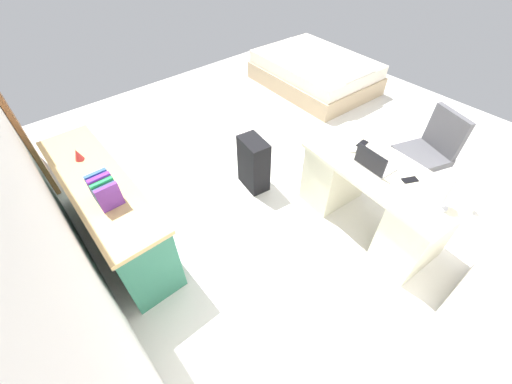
{
  "coord_description": "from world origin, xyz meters",
  "views": [
    {
      "loc": [
        -2.12,
        2.42,
        2.58
      ],
      "look_at": [
        -0.62,
        1.14,
        0.6
      ],
      "focal_mm": 22.18,
      "sensor_mm": 36.0,
      "label": 1
    }
  ],
  "objects_px": {
    "suitcase_black": "(254,164)",
    "cell_phone_by_mouse": "(362,144)",
    "credenza": "(110,211)",
    "desk_lamp": "(449,181)",
    "computer_mouse": "(353,150)",
    "office_chair": "(424,158)",
    "bed": "(315,72)",
    "laptop": "(373,163)",
    "figurine_small": "(78,155)",
    "desk": "(373,197)",
    "cell_phone_near_laptop": "(410,180)"
  },
  "relations": [
    {
      "from": "desk_lamp",
      "to": "figurine_small",
      "type": "height_order",
      "value": "desk_lamp"
    },
    {
      "from": "computer_mouse",
      "to": "bed",
      "type": "bearing_deg",
      "value": -36.8
    },
    {
      "from": "bed",
      "to": "suitcase_black",
      "type": "relative_size",
      "value": 3.14
    },
    {
      "from": "suitcase_black",
      "to": "computer_mouse",
      "type": "relative_size",
      "value": 6.26
    },
    {
      "from": "credenza",
      "to": "desk_lamp",
      "type": "relative_size",
      "value": 5.22
    },
    {
      "from": "suitcase_black",
      "to": "computer_mouse",
      "type": "distance_m",
      "value": 1.09
    },
    {
      "from": "laptop",
      "to": "computer_mouse",
      "type": "distance_m",
      "value": 0.27
    },
    {
      "from": "suitcase_black",
      "to": "cell_phone_by_mouse",
      "type": "xyz_separation_m",
      "value": [
        -0.85,
        -0.66,
        0.43
      ]
    },
    {
      "from": "bed",
      "to": "cell_phone_by_mouse",
      "type": "relative_size",
      "value": 14.45
    },
    {
      "from": "computer_mouse",
      "to": "cell_phone_near_laptop",
      "type": "bearing_deg",
      "value": -170.94
    },
    {
      "from": "credenza",
      "to": "suitcase_black",
      "type": "height_order",
      "value": "credenza"
    },
    {
      "from": "desk",
      "to": "desk_lamp",
      "type": "bearing_deg",
      "value": 174.36
    },
    {
      "from": "cell_phone_near_laptop",
      "to": "figurine_small",
      "type": "bearing_deg",
      "value": 71.76
    },
    {
      "from": "desk",
      "to": "computer_mouse",
      "type": "height_order",
      "value": "computer_mouse"
    },
    {
      "from": "suitcase_black",
      "to": "figurine_small",
      "type": "relative_size",
      "value": 5.69
    },
    {
      "from": "laptop",
      "to": "computer_mouse",
      "type": "bearing_deg",
      "value": -14.25
    },
    {
      "from": "bed",
      "to": "computer_mouse",
      "type": "relative_size",
      "value": 19.65
    },
    {
      "from": "suitcase_black",
      "to": "office_chair",
      "type": "bearing_deg",
      "value": -122.42
    },
    {
      "from": "credenza",
      "to": "cell_phone_by_mouse",
      "type": "height_order",
      "value": "credenza"
    },
    {
      "from": "bed",
      "to": "cell_phone_near_laptop",
      "type": "xyz_separation_m",
      "value": [
        -2.64,
        1.83,
        0.5
      ]
    },
    {
      "from": "desk",
      "to": "desk_lamp",
      "type": "distance_m",
      "value": 0.8
    },
    {
      "from": "office_chair",
      "to": "bed",
      "type": "relative_size",
      "value": 0.48
    },
    {
      "from": "desk_lamp",
      "to": "laptop",
      "type": "bearing_deg",
      "value": -0.1
    },
    {
      "from": "desk",
      "to": "cell_phone_near_laptop",
      "type": "xyz_separation_m",
      "value": [
        -0.23,
        -0.05,
        0.36
      ]
    },
    {
      "from": "credenza",
      "to": "bed",
      "type": "height_order",
      "value": "credenza"
    },
    {
      "from": "cell_phone_near_laptop",
      "to": "suitcase_black",
      "type": "bearing_deg",
      "value": 48.06
    },
    {
      "from": "desk",
      "to": "credenza",
      "type": "xyz_separation_m",
      "value": [
        1.48,
        2.0,
        -0.0
      ]
    },
    {
      "from": "desk",
      "to": "credenza",
      "type": "distance_m",
      "value": 2.48
    },
    {
      "from": "office_chair",
      "to": "credenza",
      "type": "relative_size",
      "value": 0.52
    },
    {
      "from": "credenza",
      "to": "laptop",
      "type": "height_order",
      "value": "laptop"
    },
    {
      "from": "desk",
      "to": "figurine_small",
      "type": "distance_m",
      "value": 2.75
    },
    {
      "from": "suitcase_black",
      "to": "cell_phone_by_mouse",
      "type": "distance_m",
      "value": 1.16
    },
    {
      "from": "desk_lamp",
      "to": "desk",
      "type": "bearing_deg",
      "value": -5.64
    },
    {
      "from": "suitcase_black",
      "to": "cell_phone_near_laptop",
      "type": "distance_m",
      "value": 1.59
    },
    {
      "from": "computer_mouse",
      "to": "figurine_small",
      "type": "bearing_deg",
      "value": 58.5
    },
    {
      "from": "office_chair",
      "to": "suitcase_black",
      "type": "xyz_separation_m",
      "value": [
        1.22,
        1.4,
        -0.11
      ]
    },
    {
      "from": "bed",
      "to": "office_chair",
      "type": "bearing_deg",
      "value": 158.01
    },
    {
      "from": "credenza",
      "to": "bed",
      "type": "relative_size",
      "value": 0.92
    },
    {
      "from": "desk",
      "to": "cell_phone_near_laptop",
      "type": "distance_m",
      "value": 0.43
    },
    {
      "from": "figurine_small",
      "to": "bed",
      "type": "bearing_deg",
      "value": -81.62
    },
    {
      "from": "office_chair",
      "to": "laptop",
      "type": "xyz_separation_m",
      "value": [
        0.1,
        0.95,
        0.37
      ]
    },
    {
      "from": "desk_lamp",
      "to": "suitcase_black",
      "type": "bearing_deg",
      "value": 14.63
    },
    {
      "from": "suitcase_black",
      "to": "desk",
      "type": "bearing_deg",
      "value": -148.88
    },
    {
      "from": "cell_phone_near_laptop",
      "to": "desk_lamp",
      "type": "xyz_separation_m",
      "value": [
        -0.28,
        0.1,
        0.25
      ]
    },
    {
      "from": "credenza",
      "to": "figurine_small",
      "type": "relative_size",
      "value": 16.36
    },
    {
      "from": "office_chair",
      "to": "figurine_small",
      "type": "distance_m",
      "value": 3.47
    },
    {
      "from": "computer_mouse",
      "to": "desk_lamp",
      "type": "distance_m",
      "value": 0.88
    },
    {
      "from": "desk",
      "to": "figurine_small",
      "type": "height_order",
      "value": "figurine_small"
    },
    {
      "from": "credenza",
      "to": "figurine_small",
      "type": "distance_m",
      "value": 0.57
    },
    {
      "from": "computer_mouse",
      "to": "cell_phone_by_mouse",
      "type": "height_order",
      "value": "computer_mouse"
    }
  ]
}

